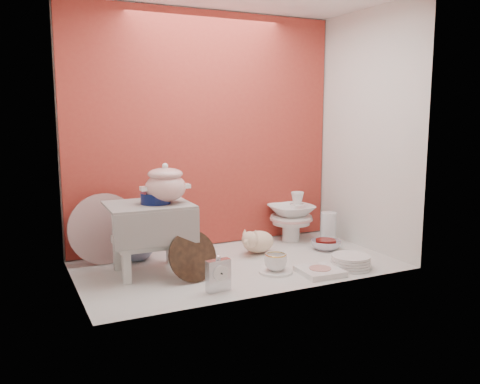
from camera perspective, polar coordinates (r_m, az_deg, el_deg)
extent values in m
plane|color=silver|center=(2.92, -0.19, -8.24)|extent=(1.80, 1.80, 0.00)
cube|color=#A73729|center=(3.25, -4.01, 6.93)|extent=(1.80, 0.06, 1.50)
cube|color=silver|center=(2.54, -18.95, 5.88)|extent=(0.06, 1.00, 1.50)
cube|color=silver|center=(3.28, 14.24, 6.70)|extent=(0.06, 1.00, 1.50)
cylinder|color=#091246|center=(2.73, -9.55, -0.68)|extent=(0.21, 0.21, 0.06)
imported|color=white|center=(3.06, -11.74, -5.33)|extent=(0.30, 0.30, 0.24)
cube|color=silver|center=(2.49, -2.48, -9.22)|extent=(0.13, 0.06, 0.18)
ellipsoid|color=beige|center=(3.13, 2.09, -5.62)|extent=(0.28, 0.21, 0.15)
cylinder|color=white|center=(2.79, 4.05, -8.98)|extent=(0.22, 0.22, 0.01)
imported|color=white|center=(2.77, 4.07, -7.91)|extent=(0.13, 0.13, 0.10)
cube|color=white|center=(2.79, 9.07, -8.87)|extent=(0.23, 0.23, 0.03)
cylinder|color=white|center=(2.92, 12.44, -7.70)|extent=(0.24, 0.24, 0.07)
imported|color=silver|center=(3.27, 9.71, -5.93)|extent=(0.23, 0.23, 0.06)
cylinder|color=silver|center=(3.41, 9.98, -4.04)|extent=(0.12, 0.12, 0.21)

